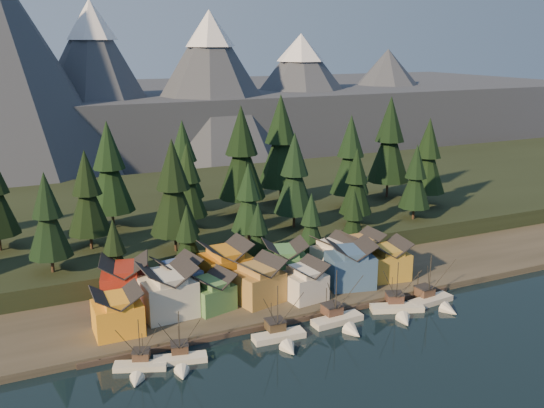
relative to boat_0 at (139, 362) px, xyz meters
name	(u,v)px	position (x,y,z in m)	size (l,w,h in m)	color
ground	(323,359)	(30.36, -9.52, -1.82)	(500.00, 500.00, 0.00)	black
shore_strip	(239,278)	(30.36, 30.48, -1.07)	(400.00, 50.00, 1.50)	#333025
hillside	(178,215)	(30.36, 80.48, 1.18)	(420.00, 100.00, 6.00)	black
dock	(282,319)	(30.36, 6.98, -1.32)	(80.00, 4.00, 1.00)	#483C34
mountain_ridge	(93,103)	(26.17, 204.07, 24.24)	(560.00, 190.00, 90.00)	#434A57
boat_0	(139,362)	(0.00, 0.00, 0.00)	(9.56, 9.91, 9.95)	beige
boat_1	(180,355)	(7.07, -0.70, 0.09)	(9.87, 10.38, 10.39)	beige
boat_3	(281,331)	(26.49, -0.51, 0.38)	(10.45, 11.28, 11.72)	beige
boat_4	(341,315)	(40.12, 0.66, 0.45)	(11.03, 11.92, 12.20)	beige
boat_5	(399,304)	(53.83, 0.37, 0.27)	(11.59, 11.99, 11.64)	beige
boat_6	(435,296)	(63.11, 0.36, 0.40)	(10.86, 11.65, 11.90)	beige
house_front_0	(117,310)	(-0.83, 12.97, 4.26)	(8.80, 8.33, 8.70)	orange
house_front_1	(168,288)	(9.82, 16.79, 5.21)	(10.75, 10.37, 10.53)	beige
house_front_2	(211,290)	(18.54, 15.70, 3.69)	(9.53, 9.57, 7.63)	#4D8045
house_front_3	(258,279)	(28.65, 15.10, 4.55)	(10.92, 10.61, 9.26)	#A57A3A
house_front_4	(304,279)	(38.07, 12.45, 3.87)	(8.79, 9.32, 7.97)	beige
house_front_5	(350,263)	(50.53, 14.22, 5.07)	(11.50, 10.84, 10.26)	#33527A
house_front_6	(387,258)	(60.68, 14.61, 4.40)	(10.05, 9.63, 8.97)	#B48C2E
house_back_0	(125,281)	(3.06, 24.55, 5.09)	(11.29, 11.01, 10.29)	maroon
house_back_1	(177,278)	(13.49, 22.70, 4.60)	(9.78, 9.86, 9.36)	#374E84
house_back_2	(225,264)	(24.89, 24.48, 5.30)	(10.69, 9.92, 10.70)	#C1791B
house_back_3	(285,260)	(38.48, 22.62, 4.64)	(10.92, 10.17, 9.43)	#437D46
house_back_4	(333,254)	(50.90, 22.39, 4.38)	(9.40, 9.13, 8.94)	beige
house_back_5	(362,250)	(58.54, 21.65, 4.49)	(8.24, 8.35, 9.17)	#A9773B
tree_hill_2	(48,218)	(-9.64, 38.48, 16.33)	(9.54, 9.54, 22.23)	#332319
tree_hill_3	(87,196)	(0.36, 50.48, 17.40)	(10.38, 10.38, 24.18)	#332319
tree_hill_4	(110,170)	(8.36, 65.48, 19.91)	(12.35, 12.35, 28.77)	#332319
tree_hill_5	(173,191)	(18.36, 40.48, 18.96)	(11.60, 11.60, 27.03)	#332319
tree_hill_6	(188,183)	(26.36, 55.48, 16.85)	(9.95, 9.95, 23.18)	#332319
tree_hill_7	(249,200)	(36.36, 38.48, 15.25)	(8.69, 8.69, 20.25)	#332319
tree_hill_8	(242,156)	(44.36, 62.48, 21.33)	(13.47, 13.47, 31.37)	#332319
tree_hill_9	(294,176)	(52.36, 45.48, 18.20)	(11.00, 11.00, 25.64)	#332319
tree_hill_10	(281,144)	(60.36, 70.48, 22.33)	(14.25, 14.25, 33.19)	#332319
tree_hill_11	(356,183)	(68.36, 40.48, 15.74)	(9.08, 9.08, 21.16)	#332319
tree_hill_12	(350,158)	(76.36, 56.48, 19.37)	(11.92, 11.92, 27.78)	#332319
tree_hill_13	(416,179)	(86.36, 38.48, 15.74)	(9.08, 9.08, 21.16)	#332319
tree_hill_14	(389,143)	(94.36, 62.48, 21.68)	(13.74, 13.74, 32.01)	#332319
tree_hill_15	(183,162)	(30.36, 72.48, 18.91)	(11.56, 11.56, 26.93)	#332319
tree_hill_17	(428,158)	(98.36, 48.48, 18.74)	(11.43, 11.43, 26.62)	#332319
tree_shore_0	(115,254)	(2.36, 30.48, 9.04)	(7.36, 7.36, 17.13)	#332319
tree_shore_1	(188,241)	(18.36, 30.48, 9.73)	(7.89, 7.89, 18.39)	#332319
tree_shore_2	(258,234)	(35.36, 30.48, 8.99)	(7.32, 7.32, 17.05)	#332319
tree_shore_3	(311,225)	(49.36, 30.48, 9.38)	(7.62, 7.62, 17.76)	#332319
tree_shore_4	(353,220)	(61.36, 30.48, 9.29)	(7.55, 7.55, 17.59)	#332319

